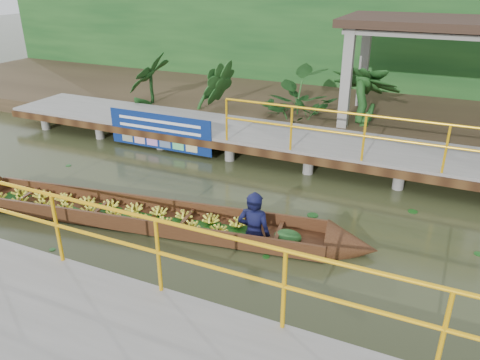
% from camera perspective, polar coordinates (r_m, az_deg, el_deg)
% --- Properties ---
extents(ground, '(80.00, 80.00, 0.00)m').
position_cam_1_polar(ground, '(8.97, -2.93, -4.39)').
color(ground, '#30341A').
rests_on(ground, ground).
extents(land_strip, '(30.00, 8.00, 0.45)m').
position_cam_1_polar(land_strip, '(15.48, 9.91, 8.64)').
color(land_strip, '#322619').
rests_on(land_strip, ground).
extents(far_dock, '(16.00, 2.06, 1.66)m').
position_cam_1_polar(far_dock, '(11.67, 4.80, 5.06)').
color(far_dock, slate).
rests_on(far_dock, ground).
extents(pavilion, '(4.40, 3.00, 3.00)m').
position_cam_1_polar(pavilion, '(13.38, 22.29, 16.20)').
color(pavilion, slate).
rests_on(pavilion, ground).
extents(foliage_backdrop, '(30.00, 0.80, 4.00)m').
position_cam_1_polar(foliage_backdrop, '(17.52, 12.57, 16.18)').
color(foliage_backdrop, '#133E17').
rests_on(foliage_backdrop, ground).
extents(vendor_boat, '(8.49, 2.03, 2.01)m').
position_cam_1_polar(vendor_boat, '(8.68, -9.77, -3.97)').
color(vendor_boat, '#381D0F').
rests_on(vendor_boat, ground).
extents(blue_banner, '(2.96, 0.04, 0.93)m').
position_cam_1_polar(blue_banner, '(12.08, -9.77, 5.86)').
color(blue_banner, navy).
rests_on(blue_banner, ground).
extents(tropical_plants, '(14.26, 1.26, 1.57)m').
position_cam_1_polar(tropical_plants, '(12.86, 13.61, 9.80)').
color(tropical_plants, '#133E17').
rests_on(tropical_plants, ground).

